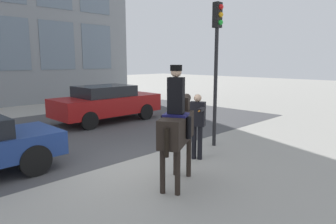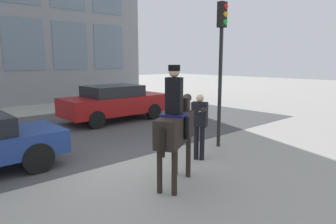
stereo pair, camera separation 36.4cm
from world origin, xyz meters
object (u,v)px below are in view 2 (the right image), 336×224
(mounted_horse_lead, at_px, (176,125))
(pedestrian_bystander, at_px, (200,122))
(street_car_far_lane, at_px, (115,102))
(traffic_light, at_px, (221,52))

(mounted_horse_lead, distance_m, pedestrian_bystander, 1.74)
(street_car_far_lane, xyz_separation_m, traffic_light, (0.20, -5.62, 2.03))
(mounted_horse_lead, relative_size, traffic_light, 0.59)
(mounted_horse_lead, xyz_separation_m, traffic_light, (2.97, 1.18, 1.56))
(street_car_far_lane, relative_size, traffic_light, 1.08)
(mounted_horse_lead, bearing_deg, street_car_far_lane, 39.25)
(pedestrian_bystander, distance_m, traffic_light, 2.34)
(pedestrian_bystander, relative_size, street_car_far_lane, 0.38)
(mounted_horse_lead, height_order, pedestrian_bystander, mounted_horse_lead)
(mounted_horse_lead, height_order, street_car_far_lane, mounted_horse_lead)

